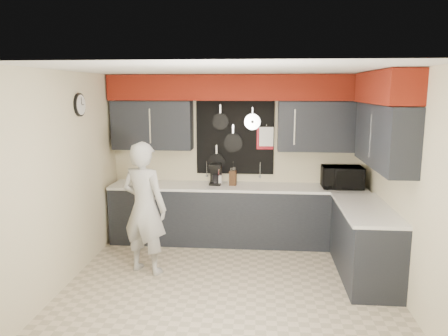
# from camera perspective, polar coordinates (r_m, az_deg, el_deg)

# --- Properties ---
(ground) EXTENTS (4.00, 4.00, 0.00)m
(ground) POSITION_cam_1_polar(r_m,az_deg,el_deg) (5.63, 0.77, -14.72)
(ground) COLOR #BFAF95
(ground) RESTS_ON ground
(back_wall_assembly) EXTENTS (4.00, 0.36, 2.60)m
(back_wall_assembly) POSITION_cam_1_polar(r_m,az_deg,el_deg) (6.71, 1.91, 7.11)
(back_wall_assembly) COLOR beige
(back_wall_assembly) RESTS_ON ground
(right_wall_assembly) EXTENTS (0.36, 3.50, 2.60)m
(right_wall_assembly) POSITION_cam_1_polar(r_m,az_deg,el_deg) (5.57, 20.48, 5.12)
(right_wall_assembly) COLOR beige
(right_wall_assembly) RESTS_ON ground
(left_wall_assembly) EXTENTS (0.05, 3.50, 2.60)m
(left_wall_assembly) POSITION_cam_1_polar(r_m,az_deg,el_deg) (5.73, -19.51, -0.85)
(left_wall_assembly) COLOR beige
(left_wall_assembly) RESTS_ON ground
(base_cabinets) EXTENTS (3.95, 2.20, 0.92)m
(base_cabinets) POSITION_cam_1_polar(r_m,az_deg,el_deg) (6.51, 5.86, -6.95)
(base_cabinets) COLOR black
(base_cabinets) RESTS_ON ground
(microwave) EXTENTS (0.60, 0.41, 0.33)m
(microwave) POSITION_cam_1_polar(r_m,az_deg,el_deg) (6.75, 15.16, -1.17)
(microwave) COLOR black
(microwave) RESTS_ON base_cabinets
(knife_block) EXTENTS (0.11, 0.11, 0.23)m
(knife_block) POSITION_cam_1_polar(r_m,az_deg,el_deg) (6.70, 1.16, -1.32)
(knife_block) COLOR #361A11
(knife_block) RESTS_ON base_cabinets
(utensil_crock) EXTENTS (0.11, 0.11, 0.15)m
(utensil_crock) POSITION_cam_1_polar(r_m,az_deg,el_deg) (6.77, -0.72, -1.54)
(utensil_crock) COLOR white
(utensil_crock) RESTS_ON base_cabinets
(coffee_maker) EXTENTS (0.19, 0.22, 0.32)m
(coffee_maker) POSITION_cam_1_polar(r_m,az_deg,el_deg) (6.76, -1.09, -0.74)
(coffee_maker) COLOR black
(coffee_maker) RESTS_ON base_cabinets
(person) EXTENTS (0.73, 0.60, 1.73)m
(person) POSITION_cam_1_polar(r_m,az_deg,el_deg) (5.75, -10.37, -5.16)
(person) COLOR #AAAAA8
(person) RESTS_ON ground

